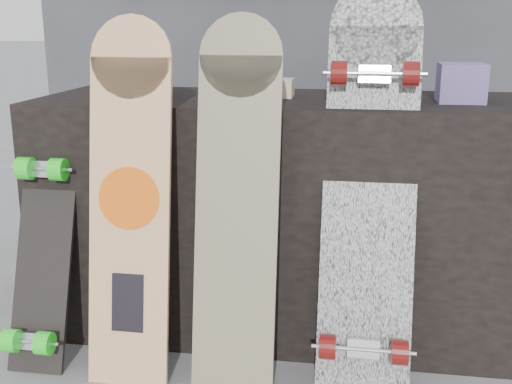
% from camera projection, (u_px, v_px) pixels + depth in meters
% --- Properties ---
extents(vendor_table, '(1.60, 0.60, 0.80)m').
position_uv_depth(vendor_table, '(279.00, 213.00, 2.23)').
color(vendor_table, black).
rests_on(vendor_table, ground).
extents(booth, '(2.40, 0.22, 2.20)m').
position_uv_depth(booth, '(304.00, 8.00, 2.86)').
color(booth, '#37383D').
rests_on(booth, ground).
extents(merch_box_purple, '(0.18, 0.12, 0.10)m').
position_uv_depth(merch_box_purple, '(132.00, 81.00, 2.15)').
color(merch_box_purple, '#3B3368').
rests_on(merch_box_purple, vendor_table).
extents(merch_box_small, '(0.14, 0.14, 0.12)m').
position_uv_depth(merch_box_small, '(461.00, 83.00, 2.00)').
color(merch_box_small, '#3B3368').
rests_on(merch_box_small, vendor_table).
extents(merch_box_flat, '(0.22, 0.10, 0.06)m').
position_uv_depth(merch_box_flat, '(260.00, 88.00, 2.15)').
color(merch_box_flat, '#D1B78C').
rests_on(merch_box_flat, vendor_table).
extents(longboard_geisha, '(0.24, 0.21, 1.07)m').
position_uv_depth(longboard_geisha, '(130.00, 193.00, 1.86)').
color(longboard_geisha, tan).
rests_on(longboard_geisha, ground).
extents(longboard_celtic, '(0.23, 0.23, 1.07)m').
position_uv_depth(longboard_celtic, '(237.00, 198.00, 1.79)').
color(longboard_celtic, beige).
rests_on(longboard_celtic, ground).
extents(longboard_cascadia, '(0.27, 0.40, 1.16)m').
position_uv_depth(longboard_cascadia, '(370.00, 180.00, 1.85)').
color(longboard_cascadia, silver).
rests_on(longboard_cascadia, ground).
extents(skateboard_dark, '(0.18, 0.34, 0.77)m').
position_uv_depth(skateboard_dark, '(43.00, 239.00, 1.99)').
color(skateboard_dark, black).
rests_on(skateboard_dark, ground).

